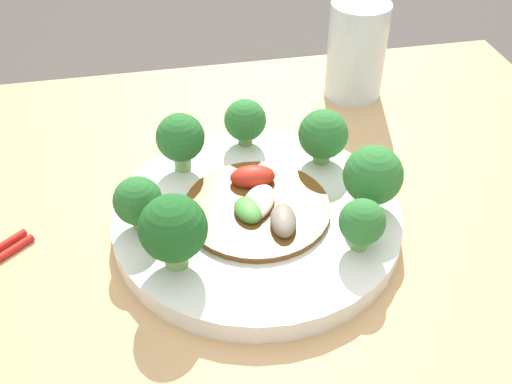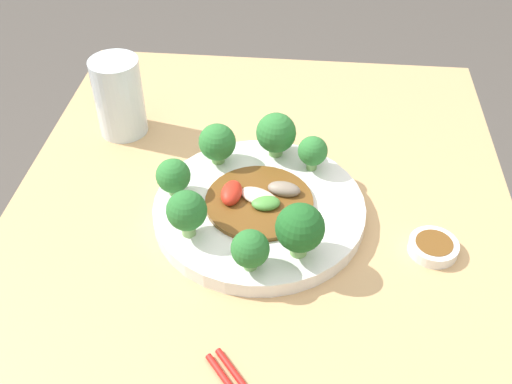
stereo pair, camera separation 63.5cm
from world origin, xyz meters
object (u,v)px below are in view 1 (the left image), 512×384
object	(u,v)px
broccoli_southwest	(323,135)
broccoli_east	(138,198)
broccoli_southeast	(180,138)
drinking_glass	(356,51)
broccoli_west	(373,176)
stirfry_center	(258,202)
plate	(256,216)
broccoli_south	(245,121)
broccoli_northwest	(362,223)
broccoli_northeast	(173,229)

from	to	relation	value
broccoli_southwest	broccoli_east	world-z (taller)	broccoli_southwest
broccoli_southeast	broccoli_southwest	size ratio (longest dim) A/B	1.07
broccoli_southeast	drinking_glass	world-z (taller)	drinking_glass
broccoli_west	stirfry_center	distance (m)	0.11
broccoli_west	drinking_glass	world-z (taller)	drinking_glass
plate	drinking_glass	distance (m)	0.29
stirfry_center	drinking_glass	distance (m)	0.29
broccoli_west	broccoli_south	distance (m)	0.16
broccoli_southeast	broccoli_northwest	size ratio (longest dim) A/B	1.25
broccoli_east	broccoli_northwest	distance (m)	0.20
broccoli_southeast	broccoli_southwest	distance (m)	0.15
broccoli_east	broccoli_south	distance (m)	0.16
broccoli_northeast	drinking_glass	xyz separation A→B (m)	(-0.26, -0.29, -0.00)
plate	broccoli_northeast	size ratio (longest dim) A/B	3.90
plate	broccoli_northwest	world-z (taller)	broccoli_northwest
broccoli_south	stirfry_center	xyz separation A→B (m)	(0.01, 0.11, -0.02)
broccoli_west	broccoli_northwest	bearing A→B (deg)	62.00
broccoli_southwest	stirfry_center	xyz separation A→B (m)	(0.08, 0.06, -0.03)
broccoli_northwest	broccoli_south	bearing A→B (deg)	-68.54
broccoli_east	broccoli_northeast	world-z (taller)	broccoli_northeast
broccoli_southwest	broccoli_east	xyz separation A→B (m)	(0.19, 0.06, -0.00)
broccoli_northwest	drinking_glass	xyz separation A→B (m)	(-0.09, -0.30, 0.01)
broccoli_southeast	broccoli_west	distance (m)	0.20
broccoli_northeast	broccoli_west	bearing A→B (deg)	-167.69
broccoli_west	drinking_glass	bearing A→B (deg)	-104.95
broccoli_southeast	broccoli_south	world-z (taller)	broccoli_southeast
broccoli_southeast	broccoli_southwest	xyz separation A→B (m)	(-0.15, 0.02, -0.00)
broccoli_south	broccoli_southwest	bearing A→B (deg)	147.24
broccoli_southwest	broccoli_west	bearing A→B (deg)	107.43
plate	stirfry_center	size ratio (longest dim) A/B	1.97
drinking_glass	broccoli_west	bearing A→B (deg)	75.05
broccoli_northeast	broccoli_south	bearing A→B (deg)	-118.52
broccoli_southwest	broccoli_south	bearing A→B (deg)	-32.76
plate	broccoli_southwest	world-z (taller)	broccoli_southwest
broccoli_northwest	stirfry_center	bearing A→B (deg)	-41.80
broccoli_west	broccoli_south	size ratio (longest dim) A/B	1.23
stirfry_center	drinking_glass	world-z (taller)	drinking_glass
broccoli_east	stirfry_center	size ratio (longest dim) A/B	0.38
broccoli_southwest	drinking_glass	bearing A→B (deg)	-118.90
drinking_glass	broccoli_northeast	bearing A→B (deg)	48.10
broccoli_southeast	drinking_glass	size ratio (longest dim) A/B	0.52
broccoli_southwest	broccoli_northeast	xyz separation A→B (m)	(0.17, 0.12, 0.01)
broccoli_southwest	broccoli_northeast	distance (m)	0.21
plate	stirfry_center	bearing A→B (deg)	-173.88
broccoli_south	drinking_glass	world-z (taller)	drinking_glass
broccoli_east	drinking_glass	distance (m)	0.36
broccoli_east	broccoli_northwest	bearing A→B (deg)	159.77
plate	broccoli_west	xyz separation A→B (m)	(-0.11, 0.02, 0.05)
broccoli_southwest	broccoli_south	xyz separation A→B (m)	(0.07, -0.05, -0.00)
broccoli_northwest	broccoli_south	distance (m)	0.19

